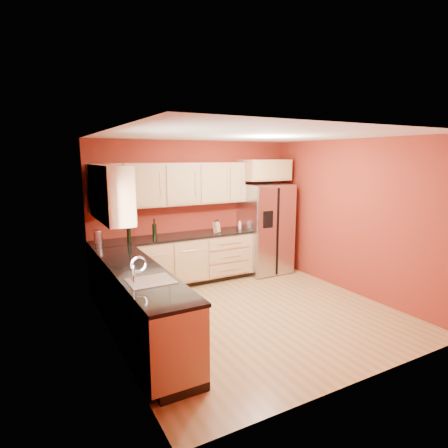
{
  "coord_description": "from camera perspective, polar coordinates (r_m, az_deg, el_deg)",
  "views": [
    {
      "loc": [
        -2.9,
        -4.43,
        2.3
      ],
      "look_at": [
        0.02,
        0.9,
        1.21
      ],
      "focal_mm": 30.0,
      "sensor_mm": 36.0,
      "label": 1
    }
  ],
  "objects": [
    {
      "name": "base_cabinets_left",
      "position": [
        4.95,
        -12.8,
        -12.16
      ],
      "size": [
        0.6,
        2.8,
        0.88
      ],
      "primitive_type": "cube",
      "color": "#AB7F53",
      "rests_on": "floor"
    },
    {
      "name": "soap_dispenser",
      "position": [
        7.27,
        2.43,
        -0.1
      ],
      "size": [
        0.07,
        0.07,
        0.17
      ],
      "primitive_type": "cylinder",
      "rotation": [
        0.0,
        0.0,
        -0.3
      ],
      "color": "silver",
      "rests_on": "countertop_back"
    },
    {
      "name": "upper_cabinets_back",
      "position": [
        6.82,
        -5.77,
        6.13
      ],
      "size": [
        2.3,
        0.33,
        0.75
      ],
      "primitive_type": "cube",
      "color": "#AB7F53",
      "rests_on": "wall_back"
    },
    {
      "name": "sink_faucet",
      "position": [
        4.29,
        -11.14,
        -6.7
      ],
      "size": [
        0.5,
        0.42,
        0.3
      ],
      "primitive_type": null,
      "color": "silver",
      "rests_on": "countertop_left"
    },
    {
      "name": "corner_upper_cabinet",
      "position": [
        6.24,
        -17.3,
        5.35
      ],
      "size": [
        0.67,
        0.67,
        0.75
      ],
      "primitive_type": "cube",
      "rotation": [
        0.0,
        0.0,
        0.79
      ],
      "color": "#AB7F53",
      "rests_on": "wall_back"
    },
    {
      "name": "wall_left",
      "position": [
        4.63,
        -16.79,
        -2.76
      ],
      "size": [
        0.04,
        4.0,
        2.6
      ],
      "primitive_type": "cube",
      "color": "maroon",
      "rests_on": "floor"
    },
    {
      "name": "canister_right",
      "position": [
        6.4,
        -18.64,
        -1.84
      ],
      "size": [
        0.17,
        0.17,
        0.22
      ],
      "primitive_type": "cylinder",
      "rotation": [
        0.0,
        0.0,
        -0.33
      ],
      "color": "silver",
      "rests_on": "countertop_back"
    },
    {
      "name": "wine_bottle_a",
      "position": [
        6.37,
        -14.3,
        -1.26
      ],
      "size": [
        0.08,
        0.08,
        0.3
      ],
      "primitive_type": null,
      "rotation": [
        0.0,
        0.0,
        -0.28
      ],
      "color": "black",
      "rests_on": "countertop_back"
    },
    {
      "name": "wall_front",
      "position": [
        3.92,
        20.71,
        -5.33
      ],
      "size": [
        4.0,
        0.04,
        2.6
      ],
      "primitive_type": "cube",
      "color": "maroon",
      "rests_on": "floor"
    },
    {
      "name": "countertop_left",
      "position": [
        4.8,
        -12.9,
        -7.06
      ],
      "size": [
        0.62,
        2.8,
        0.04
      ],
      "primitive_type": "cube",
      "color": "black",
      "rests_on": "base_cabinets_left"
    },
    {
      "name": "knife_block",
      "position": [
        6.93,
        -1.15,
        -0.48
      ],
      "size": [
        0.13,
        0.12,
        0.2
      ],
      "primitive_type": "cube",
      "rotation": [
        0.0,
        0.0,
        0.4
      ],
      "color": "#AC8153",
      "rests_on": "countertop_back"
    },
    {
      "name": "canister_left",
      "position": [
        6.38,
        -18.61,
        -1.92
      ],
      "size": [
        0.16,
        0.16,
        0.21
      ],
      "primitive_type": "cylinder",
      "rotation": [
        0.0,
        0.0,
        -0.31
      ],
      "color": "silver",
      "rests_on": "countertop_back"
    },
    {
      "name": "floor",
      "position": [
        5.78,
        4.27,
        -13.34
      ],
      "size": [
        4.0,
        4.0,
        0.0
      ],
      "primitive_type": "plane",
      "color": "olive",
      "rests_on": "ground"
    },
    {
      "name": "wine_bottle_b",
      "position": [
        6.54,
        -10.55,
        -0.68
      ],
      "size": [
        0.1,
        0.1,
        0.34
      ],
      "primitive_type": null,
      "rotation": [
        0.0,
        0.0,
        0.39
      ],
      "color": "black",
      "rests_on": "countertop_back"
    },
    {
      "name": "ceiling",
      "position": [
        5.3,
        4.65,
        13.37
      ],
      "size": [
        4.0,
        4.0,
        0.0
      ],
      "primitive_type": "plane",
      "color": "silver",
      "rests_on": "wall_back"
    },
    {
      "name": "wall_back",
      "position": [
        7.13,
        -4.36,
        2.08
      ],
      "size": [
        4.0,
        0.04,
        2.6
      ],
      "primitive_type": "cube",
      "color": "maroon",
      "rests_on": "floor"
    },
    {
      "name": "countertop_back",
      "position": [
        6.7,
        -7.5,
        -1.97
      ],
      "size": [
        2.9,
        0.62,
        0.04
      ],
      "primitive_type": "cube",
      "color": "black",
      "rests_on": "base_cabinets_back"
    },
    {
      "name": "over_fridge_cabinet",
      "position": [
        7.46,
        6.12,
        8.2
      ],
      "size": [
        0.92,
        0.6,
        0.4
      ],
      "primitive_type": "cube",
      "color": "#AB7F53",
      "rests_on": "wall_back"
    },
    {
      "name": "window",
      "position": [
        4.11,
        -15.22,
        -0.74
      ],
      "size": [
        0.03,
        0.9,
        1.0
      ],
      "primitive_type": "cube",
      "color": "white",
      "rests_on": "wall_left"
    },
    {
      "name": "refrigerator",
      "position": [
        7.53,
        6.27,
        -0.67
      ],
      "size": [
        0.9,
        0.75,
        1.78
      ],
      "primitive_type": "cube",
      "color": "silver",
      "rests_on": "floor"
    },
    {
      "name": "base_cabinets_back",
      "position": [
        6.82,
        -7.44,
        -5.73
      ],
      "size": [
        2.9,
        0.6,
        0.88
      ],
      "primitive_type": "cube",
      "color": "#AB7F53",
      "rests_on": "floor"
    },
    {
      "name": "wall_right",
      "position": [
        6.68,
        18.98,
        1.01
      ],
      "size": [
        0.04,
        4.0,
        2.6
      ],
      "primitive_type": "cube",
      "color": "maroon",
      "rests_on": "floor"
    },
    {
      "name": "upper_cabinets_left",
      "position": [
        5.29,
        -16.98,
        4.56
      ],
      "size": [
        0.33,
        1.35,
        0.75
      ],
      "primitive_type": "cube",
      "color": "#AB7F53",
      "rests_on": "wall_left"
    }
  ]
}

